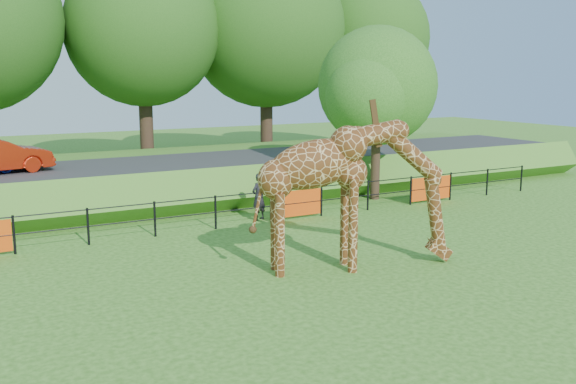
% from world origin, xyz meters
% --- Properties ---
extents(ground, '(90.00, 90.00, 0.00)m').
position_xyz_m(ground, '(0.00, 0.00, 0.00)').
color(ground, '#2E5D17').
rests_on(ground, ground).
extents(giraffe, '(5.40, 2.48, 3.82)m').
position_xyz_m(giraffe, '(1.52, 2.40, 1.91)').
color(giraffe, '#542B11').
rests_on(giraffe, ground).
extents(perimeter_fence, '(28.07, 0.10, 1.10)m').
position_xyz_m(perimeter_fence, '(0.00, 8.00, 0.55)').
color(perimeter_fence, black).
rests_on(perimeter_fence, ground).
extents(embankment, '(40.00, 9.00, 1.30)m').
position_xyz_m(embankment, '(0.00, 15.50, 0.65)').
color(embankment, '#2E5D17').
rests_on(embankment, ground).
extents(road, '(40.00, 5.00, 0.12)m').
position_xyz_m(road, '(0.00, 14.00, 1.36)').
color(road, '#2E2E31').
rests_on(road, embankment).
extents(visitor, '(0.69, 0.58, 1.62)m').
position_xyz_m(visitor, '(1.80, 8.50, 0.81)').
color(visitor, black).
rests_on(visitor, ground).
extents(tree_east, '(5.40, 4.71, 6.76)m').
position_xyz_m(tree_east, '(7.60, 9.63, 4.28)').
color(tree_east, '#312016').
rests_on(tree_east, ground).
extents(bg_tree_line, '(37.30, 8.80, 11.82)m').
position_xyz_m(bg_tree_line, '(1.89, 22.00, 7.19)').
color(bg_tree_line, '#312016').
rests_on(bg_tree_line, ground).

